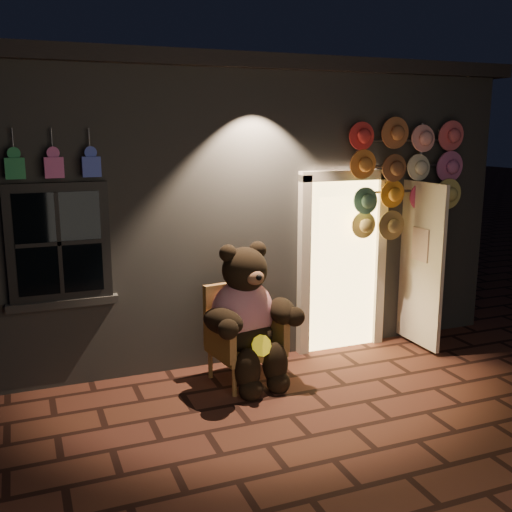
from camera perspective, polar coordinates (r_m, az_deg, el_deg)
ground at (r=5.88m, az=3.32°, el=-14.95°), size 60.00×60.00×0.00m
shop_building at (r=9.06m, az=-7.32°, el=6.02°), size 7.30×5.95×3.51m
wicker_armchair at (r=6.48m, az=-1.36°, el=-7.34°), size 0.80×0.74×1.04m
teddy_bear at (r=6.30m, az=-0.83°, el=-5.81°), size 1.11×0.93×1.54m
hat_rack at (r=7.42m, az=13.90°, el=7.37°), size 1.56×0.22×2.76m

